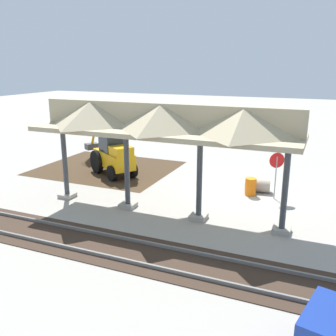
% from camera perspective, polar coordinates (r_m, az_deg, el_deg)
% --- Properties ---
extents(ground_plane, '(120.00, 120.00, 0.00)m').
position_cam_1_polar(ground_plane, '(19.50, 10.97, -4.15)').
color(ground_plane, '#9E998E').
extents(dirt_work_zone, '(8.38, 7.00, 0.01)m').
position_cam_1_polar(dirt_work_zone, '(24.45, -9.28, -0.02)').
color(dirt_work_zone, '#42301E').
rests_on(dirt_work_zone, ground).
extents(platform_canopy, '(11.63, 3.20, 4.90)m').
position_cam_1_polar(platform_canopy, '(15.90, -1.01, 7.15)').
color(platform_canopy, '#9E998E').
rests_on(platform_canopy, ground).
extents(rail_tracks, '(60.00, 2.58, 0.15)m').
position_cam_1_polar(rail_tracks, '(12.91, 3.54, -14.44)').
color(rail_tracks, slate).
rests_on(rail_tracks, ground).
extents(stop_sign, '(0.67, 0.42, 2.35)m').
position_cam_1_polar(stop_sign, '(18.98, 16.20, 0.33)').
color(stop_sign, gray).
rests_on(stop_sign, ground).
extents(backhoe, '(5.06, 3.91, 2.82)m').
position_cam_1_polar(backhoe, '(22.80, -8.43, 2.15)').
color(backhoe, orange).
rests_on(backhoe, ground).
extents(dirt_mound, '(5.32, 5.32, 1.48)m').
position_cam_1_polar(dirt_mound, '(25.93, -10.29, 0.82)').
color(dirt_mound, '#42301E').
rests_on(dirt_mound, ground).
extents(concrete_pipe, '(1.35, 0.86, 0.72)m').
position_cam_1_polar(concrete_pipe, '(20.16, 13.48, -2.57)').
color(concrete_pipe, '#9E9384').
rests_on(concrete_pipe, ground).
extents(traffic_barrel, '(0.56, 0.56, 0.90)m').
position_cam_1_polar(traffic_barrel, '(19.55, 12.47, -2.79)').
color(traffic_barrel, orange).
rests_on(traffic_barrel, ground).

